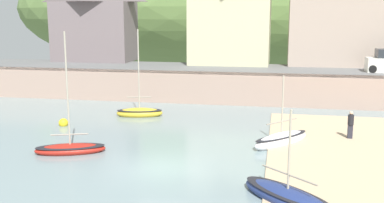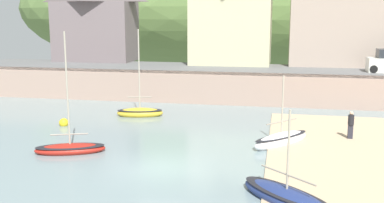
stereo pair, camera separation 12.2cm
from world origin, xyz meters
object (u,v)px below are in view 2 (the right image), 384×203
object	(u,v)px
person_near_water	(351,124)
waterfront_building_centre	(232,14)
sailboat_white_hull	(287,197)
mooring_buoy	(64,123)
rowboat_small_beached	(70,148)
waterfront_building_left	(95,19)
sailboat_nearest_shore	(140,112)
waterfront_building_right	(338,11)
sailboat_far_left	(281,140)

from	to	relation	value
person_near_water	waterfront_building_centre	bearing A→B (deg)	116.21
sailboat_white_hull	mooring_buoy	distance (m)	17.47
rowboat_small_beached	sailboat_white_hull	bearing A→B (deg)	-42.47
waterfront_building_centre	waterfront_building_left	bearing A→B (deg)	180.00
waterfront_building_left	waterfront_building_centre	distance (m)	14.18
person_near_water	sailboat_nearest_shore	bearing A→B (deg)	164.43
waterfront_building_left	waterfront_building_right	size ratio (longest dim) A/B	0.83
waterfront_building_centre	sailboat_white_hull	size ratio (longest dim) A/B	2.25
sailboat_far_left	sailboat_white_hull	distance (m)	8.16
waterfront_building_left	sailboat_white_hull	distance (m)	34.96
waterfront_building_right	sailboat_far_left	size ratio (longest dim) A/B	2.43
rowboat_small_beached	waterfront_building_centre	bearing A→B (deg)	55.87
person_near_water	waterfront_building_right	bearing A→B (deg)	87.34
sailboat_far_left	waterfront_building_centre	bearing A→B (deg)	54.84
rowboat_small_beached	waterfront_building_right	bearing A→B (deg)	36.20
waterfront_building_right	rowboat_small_beached	xyz separation A→B (m)	(-15.72, -23.71, -7.29)
sailboat_far_left	mooring_buoy	distance (m)	14.17
waterfront_building_left	sailboat_white_hull	xyz separation A→B (m)	(19.52, -28.29, -6.41)
waterfront_building_left	sailboat_nearest_shore	size ratio (longest dim) A/B	1.31
sailboat_white_hull	person_near_water	xyz separation A→B (m)	(3.66, 9.97, 0.74)
sailboat_nearest_shore	mooring_buoy	size ratio (longest dim) A/B	10.30
mooring_buoy	waterfront_building_left	bearing A→B (deg)	105.97
sailboat_white_hull	person_near_water	bearing A→B (deg)	113.37
rowboat_small_beached	sailboat_far_left	bearing A→B (deg)	-2.18
sailboat_white_hull	rowboat_small_beached	bearing A→B (deg)	-158.69
person_near_water	mooring_buoy	xyz separation A→B (m)	(-17.96, 0.07, -0.80)
waterfront_building_right	sailboat_far_left	distance (m)	21.91
waterfront_building_centre	person_near_water	xyz separation A→B (m)	(9.01, -18.31, -6.24)
rowboat_small_beached	mooring_buoy	xyz separation A→B (m)	(-3.09, 5.47, -0.05)
waterfront_building_centre	person_near_water	bearing A→B (deg)	-63.79
waterfront_building_right	sailboat_nearest_shore	distance (m)	21.90
person_near_water	sailboat_white_hull	bearing A→B (deg)	-110.14
waterfront_building_left	sailboat_nearest_shore	xyz separation A→B (m)	(9.24, -14.43, -6.38)
waterfront_building_centre	rowboat_small_beached	bearing A→B (deg)	-103.86
waterfront_building_left	sailboat_nearest_shore	distance (m)	18.28
waterfront_building_centre	sailboat_far_left	bearing A→B (deg)	-75.78
sailboat_far_left	person_near_water	bearing A→B (deg)	-24.39
person_near_water	mooring_buoy	distance (m)	17.98
waterfront_building_centre	waterfront_building_right	distance (m)	9.87
waterfront_building_centre	sailboat_far_left	xyz separation A→B (m)	(5.10, -20.13, -6.92)
sailboat_far_left	sailboat_white_hull	size ratio (longest dim) A/B	0.98
sailboat_white_hull	mooring_buoy	xyz separation A→B (m)	(-14.30, 10.04, -0.06)
waterfront_building_left	rowboat_small_beached	distance (m)	25.93
rowboat_small_beached	sailboat_nearest_shore	size ratio (longest dim) A/B	1.02
person_near_water	mooring_buoy	bearing A→B (deg)	179.79
waterfront_building_centre	waterfront_building_right	size ratio (longest dim) A/B	0.95
waterfront_building_right	mooring_buoy	xyz separation A→B (m)	(-18.81, -18.24, -7.34)
sailboat_nearest_shore	mooring_buoy	bearing A→B (deg)	-148.84
sailboat_far_left	sailboat_nearest_shore	distance (m)	11.54
waterfront_building_centre	sailboat_nearest_shore	world-z (taller)	waterfront_building_centre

